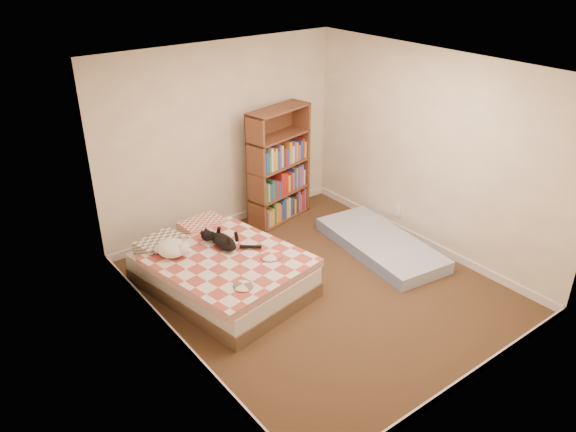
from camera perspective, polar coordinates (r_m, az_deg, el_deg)
room at (r=5.95m, az=3.40°, el=2.37°), size 3.51×4.01×2.51m
bed at (r=6.45m, az=-6.87°, el=-5.44°), size 1.64×2.09×0.51m
bookshelf at (r=7.82m, az=-1.04°, el=3.67°), size 1.04×0.53×1.61m
floor_mattress at (r=7.31m, az=9.36°, el=-2.85°), size 1.03×1.88×0.16m
black_cat at (r=6.43m, az=-6.71°, el=-2.45°), size 0.35×0.74×0.17m
white_dog at (r=6.33m, az=-11.61°, el=-3.21°), size 0.38×0.42×0.17m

